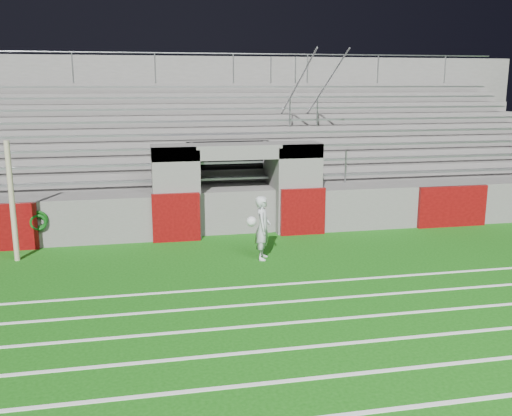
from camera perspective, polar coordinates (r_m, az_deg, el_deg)
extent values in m
plane|color=#13520D|center=(13.36, 0.71, -6.28)|extent=(90.00, 90.00, 0.00)
cylinder|color=tan|center=(14.95, -23.21, 0.58)|extent=(0.13, 0.13, 2.95)
cube|color=white|center=(8.12, 10.25, -19.55)|extent=(28.00, 0.09, 0.01)
cube|color=white|center=(8.93, 7.80, -16.31)|extent=(28.00, 0.09, 0.01)
cube|color=white|center=(9.77, 5.82, -13.60)|extent=(28.00, 0.09, 0.01)
cube|color=white|center=(10.64, 4.19, -11.31)|extent=(28.00, 0.09, 0.01)
cube|color=white|center=(11.53, 2.84, -9.37)|extent=(28.00, 0.09, 0.01)
cube|color=white|center=(12.44, 1.69, -7.70)|extent=(28.00, 0.09, 0.01)
cube|color=#5C5A57|center=(19.05, 21.80, 0.44)|extent=(10.60, 0.35, 1.25)
cube|color=#5C5A57|center=(16.17, -8.18, 1.66)|extent=(1.20, 1.00, 2.60)
cube|color=#5C5A57|center=(16.75, 4.21, 2.13)|extent=(1.20, 1.00, 2.60)
cube|color=black|center=(18.03, -2.79, 2.71)|extent=(2.60, 0.20, 2.50)
cube|color=#5C5A57|center=(16.81, -6.09, 1.95)|extent=(0.10, 2.20, 2.50)
cube|color=#5C5A57|center=(17.18, 1.57, 2.24)|extent=(0.10, 2.20, 2.50)
cube|color=#5C5A57|center=(16.20, -1.90, 5.73)|extent=(4.80, 1.00, 0.40)
cube|color=#5C5A57|center=(20.14, -3.72, 3.44)|extent=(26.00, 8.00, 0.20)
cube|color=#5C5A57|center=(20.25, -3.70, 1.69)|extent=(26.00, 8.00, 1.05)
cube|color=#510708|center=(15.75, -7.99, -0.95)|extent=(1.30, 0.15, 1.35)
cube|color=#510708|center=(16.36, 4.70, -0.37)|extent=(1.30, 0.15, 1.35)
cube|color=#510708|center=(18.23, 19.04, 0.15)|extent=(2.20, 0.15, 1.25)
cube|color=gray|center=(17.23, -2.40, 3.01)|extent=(23.00, 0.28, 0.06)
cube|color=#5C5A57|center=(18.07, -2.83, 3.35)|extent=(24.00, 0.75, 0.38)
cube|color=gray|center=(17.91, -2.79, 4.59)|extent=(23.00, 0.28, 0.06)
cube|color=#5C5A57|center=(18.77, -3.18, 4.27)|extent=(24.00, 0.75, 0.76)
cube|color=gray|center=(18.60, -3.16, 6.06)|extent=(23.00, 0.28, 0.06)
cube|color=#5C5A57|center=(19.48, -3.52, 5.13)|extent=(24.00, 0.75, 1.14)
cube|color=gray|center=(19.30, -3.50, 7.42)|extent=(23.00, 0.28, 0.06)
cube|color=#5C5A57|center=(20.20, -3.82, 5.92)|extent=(24.00, 0.75, 1.52)
cube|color=gray|center=(20.01, -3.83, 8.68)|extent=(23.00, 0.28, 0.06)
cube|color=#5C5A57|center=(20.92, -4.11, 6.67)|extent=(24.00, 0.75, 1.90)
cube|color=gray|center=(20.73, -4.13, 9.86)|extent=(23.00, 0.28, 0.06)
cube|color=#5C5A57|center=(21.64, -4.38, 7.36)|extent=(24.00, 0.75, 2.28)
cube|color=gray|center=(21.47, -4.41, 10.95)|extent=(23.00, 0.28, 0.06)
cube|color=#5C5A57|center=(22.37, -4.63, 8.01)|extent=(24.00, 0.75, 2.66)
cube|color=gray|center=(22.20, -4.67, 11.98)|extent=(23.00, 0.28, 0.06)
cube|color=#5C5A57|center=(23.03, -4.84, 8.29)|extent=(26.00, 0.60, 5.29)
cylinder|color=#A5A8AD|center=(17.49, 5.87, 4.03)|extent=(0.05, 0.05, 1.00)
cylinder|color=#A5A8AD|center=(20.22, 3.41, 9.52)|extent=(0.05, 0.05, 1.00)
cylinder|color=#A5A8AD|center=(23.11, 1.49, 13.67)|extent=(0.05, 0.05, 1.00)
cylinder|color=#A5A8AD|center=(20.20, 3.42, 10.94)|extent=(0.05, 6.02, 3.08)
cylinder|color=#A5A8AD|center=(17.82, 8.95, 4.09)|extent=(0.05, 0.05, 1.00)
cylinder|color=#A5A8AD|center=(20.50, 6.15, 9.51)|extent=(0.05, 0.05, 1.00)
cylinder|color=#A5A8AD|center=(23.36, 3.95, 13.63)|extent=(0.05, 0.05, 1.00)
cylinder|color=#A5A8AD|center=(20.48, 6.18, 10.91)|extent=(0.05, 6.02, 3.08)
cylinder|color=#A5A8AD|center=(22.64, -17.87, 13.24)|extent=(0.05, 0.05, 1.10)
cylinder|color=#A5A8AD|center=(22.53, -10.06, 13.65)|extent=(0.05, 0.05, 1.10)
cylinder|color=#A5A8AD|center=(22.82, -2.29, 13.80)|extent=(0.05, 0.05, 1.10)
cylinder|color=#A5A8AD|center=(23.49, 5.17, 13.72)|extent=(0.05, 0.05, 1.10)
cylinder|color=#A5A8AD|center=(24.52, 12.09, 13.45)|extent=(0.05, 0.05, 1.10)
cylinder|color=#A5A8AD|center=(25.85, 18.36, 13.04)|extent=(0.05, 0.05, 1.10)
cylinder|color=#A5A8AD|center=(22.70, -4.88, 15.16)|extent=(24.00, 0.05, 0.05)
imported|color=#B7BEC1|center=(14.01, 0.68, -2.00)|extent=(0.54, 0.67, 1.59)
sphere|color=white|center=(13.62, -0.46, -1.35)|extent=(0.25, 0.25, 0.25)
torus|color=#0B3A0C|center=(15.94, -20.94, -1.10)|extent=(0.50, 0.09, 0.50)
torus|color=#0D4411|center=(15.90, -20.95, -1.35)|extent=(0.45, 0.09, 0.45)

